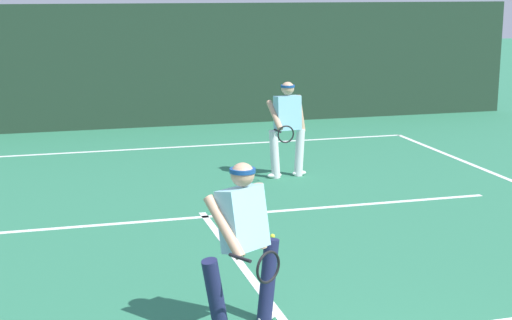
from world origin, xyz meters
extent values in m
cube|color=white|center=(0.00, 11.24, 0.00)|extent=(10.92, 0.10, 0.01)
cube|color=white|center=(0.00, 6.18, 0.00)|extent=(8.90, 0.10, 0.01)
cube|color=white|center=(0.00, 3.20, 0.00)|extent=(0.10, 6.40, 0.01)
cylinder|color=#1E234C|center=(-0.14, 2.52, 0.42)|extent=(0.30, 0.26, 0.84)
cylinder|color=#1E234C|center=(-0.74, 2.16, 0.42)|extent=(0.34, 0.29, 0.84)
ellipsoid|color=white|center=(-0.14, 2.52, 0.04)|extent=(0.28, 0.23, 0.09)
cube|color=#9EDBEA|center=(-0.44, 2.34, 1.12)|extent=(0.53, 0.50, 0.61)
cylinder|color=tan|center=(-0.24, 2.46, 1.10)|extent=(0.18, 0.16, 0.64)
cylinder|color=tan|center=(-0.65, 2.22, 1.10)|extent=(0.34, 0.48, 0.54)
sphere|color=tan|center=(-0.44, 2.34, 1.54)|extent=(0.22, 0.22, 0.22)
cylinder|color=#19478C|center=(-0.44, 2.34, 1.58)|extent=(0.33, 0.33, 0.04)
cylinder|color=black|center=(-0.56, 1.98, 0.87)|extent=(0.16, 0.24, 0.03)
torus|color=black|center=(-0.39, 1.69, 0.87)|extent=(0.26, 0.17, 0.29)
cylinder|color=silver|center=(2.10, 8.21, 0.41)|extent=(0.20, 0.17, 0.84)
cylinder|color=silver|center=(1.64, 8.16, 0.41)|extent=(0.22, 0.17, 0.84)
ellipsoid|color=white|center=(2.10, 8.21, 0.04)|extent=(0.27, 0.14, 0.09)
ellipsoid|color=white|center=(1.64, 8.16, 0.04)|extent=(0.27, 0.14, 0.09)
cube|color=#8CCCE0|center=(1.87, 8.19, 1.12)|extent=(0.45, 0.31, 0.60)
cylinder|color=tan|center=(2.11, 8.21, 1.09)|extent=(0.21, 0.12, 0.64)
cylinder|color=tan|center=(1.63, 8.16, 1.09)|extent=(0.16, 0.57, 0.47)
sphere|color=tan|center=(1.87, 8.19, 1.54)|extent=(0.22, 0.22, 0.22)
cylinder|color=#19478C|center=(1.87, 8.19, 1.58)|extent=(0.26, 0.26, 0.04)
cylinder|color=black|center=(1.61, 7.91, 0.87)|extent=(0.06, 0.26, 0.03)
torus|color=black|center=(1.65, 7.57, 0.87)|extent=(0.29, 0.05, 0.29)
sphere|color=#D1E033|center=(0.64, 4.97, 0.03)|extent=(0.07, 0.07, 0.07)
cube|color=#203727|center=(0.00, 13.80, 1.43)|extent=(19.02, 0.12, 2.85)
camera|label=1|loc=(-2.19, -4.42, 3.22)|focal=55.13mm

